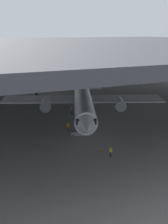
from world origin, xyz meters
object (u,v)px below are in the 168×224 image
at_px(boarding_stairs, 82,131).
at_px(traffic_cone_orange, 102,150).
at_px(airplane_main, 83,102).
at_px(crew_worker_near_nose, 111,151).
at_px(crew_worker_by_stairs, 68,126).
at_px(airplane_distant, 5,84).

height_order(boarding_stairs, traffic_cone_orange, boarding_stairs).
bearing_deg(boarding_stairs, airplane_main, 65.08).
bearing_deg(traffic_cone_orange, crew_worker_near_nose, -80.63).
distance_m(boarding_stairs, crew_worker_near_nose, 10.31).
bearing_deg(crew_worker_near_nose, crew_worker_by_stairs, 98.52).
relative_size(airplane_main, airplane_distant, 1.15).
height_order(airplane_distant, traffic_cone_orange, airplane_distant).
distance_m(crew_worker_near_nose, airplane_distant, 49.31).
relative_size(crew_worker_by_stairs, airplane_distant, 0.06).
relative_size(crew_worker_near_nose, crew_worker_by_stairs, 0.95).
xyz_separation_m(boarding_stairs, crew_worker_by_stairs, (-1.68, 2.42, 0.25)).
distance_m(airplane_main, airplane_distant, 31.32).
distance_m(boarding_stairs, traffic_cone_orange, 8.16).
bearing_deg(boarding_stairs, traffic_cone_orange, -90.92).
relative_size(airplane_distant, traffic_cone_orange, 51.86).
distance_m(crew_worker_near_nose, crew_worker_by_stairs, 12.87).
relative_size(boarding_stairs, airplane_distant, 0.15).
bearing_deg(airplane_main, airplane_distant, 112.62).
relative_size(boarding_stairs, crew_worker_by_stairs, 2.73).
bearing_deg(traffic_cone_orange, crew_worker_by_stairs, 98.35).
bearing_deg(airplane_distant, airplane_main, -67.38).
height_order(airplane_main, traffic_cone_orange, airplane_main).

